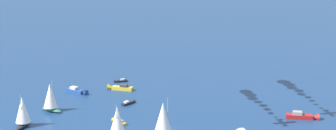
# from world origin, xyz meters

# --- Properties ---
(ground_plane) EXTENTS (2000.00, 2000.00, 0.00)m
(ground_plane) POSITION_xyz_m (0.00, 0.00, 0.00)
(ground_plane) COLOR navy
(sailboat_near_centre) EXTENTS (6.50, 6.98, 9.63)m
(sailboat_near_centre) POSITION_xyz_m (14.31, -4.36, 4.40)
(sailboat_near_centre) COLOR #9E9993
(sailboat_near_centre) RESTS_ON ground_plane
(sailboat_far_stbd) EXTENTS (10.42, 8.45, 13.60)m
(sailboat_far_stbd) POSITION_xyz_m (6.67, 8.78, 6.21)
(sailboat_far_stbd) COLOR #B21E1E
(sailboat_far_stbd) RESTS_ON ground_plane
(motorboat_inshore) EXTENTS (9.42, 8.58, 2.95)m
(motorboat_inshore) POSITION_xyz_m (-41.98, 14.01, 0.79)
(motorboat_inshore) COLOR #B21E1E
(motorboat_inshore) RESTS_ON ground_plane
(sailboat_offshore) EXTENTS (5.97, 8.31, 10.48)m
(sailboat_offshore) POSITION_xyz_m (22.89, -35.04, 4.78)
(sailboat_offshore) COLOR #33704C
(sailboat_offshore) RESTS_ON ground_plane
(motorboat_trailing) EXTENTS (5.78, 9.14, 2.61)m
(motorboat_trailing) POSITION_xyz_m (6.97, -49.64, 0.70)
(motorboat_trailing) COLOR #23478C
(motorboat_trailing) RESTS_ON ground_plane
(motorboat_ahead) EXTENTS (2.34, 6.21, 1.76)m
(motorboat_ahead) POSITION_xyz_m (9.58, -13.02, 0.47)
(motorboat_ahead) COLOR gold
(motorboat_ahead) RESTS_ON ground_plane
(motorboat_mid_cluster) EXTENTS (5.35, 2.52, 1.50)m
(motorboat_mid_cluster) POSITION_xyz_m (-12.64, -54.43, 0.41)
(motorboat_mid_cluster) COLOR black
(motorboat_mid_cluster) RESTS_ON ground_plane
(sailboat_outer_ring_a) EXTENTS (7.16, 7.65, 10.58)m
(sailboat_outer_ring_a) POSITION_xyz_m (35.39, -25.66, 4.83)
(sailboat_outer_ring_a) COLOR black
(sailboat_outer_ring_a) RESTS_ON ground_plane
(motorboat_outer_ring_b) EXTENTS (5.77, 2.93, 1.62)m
(motorboat_outer_ring_b) POSITION_xyz_m (-2.38, -28.37, 0.44)
(motorboat_outer_ring_b) COLOR black
(motorboat_outer_ring_b) RESTS_ON ground_plane
(motorboat_outer_ring_d) EXTENTS (8.24, 8.69, 2.77)m
(motorboat_outer_ring_d) POSITION_xyz_m (-7.53, -45.50, 0.75)
(motorboat_outer_ring_d) COLOR gold
(motorboat_outer_ring_d) RESTS_ON ground_plane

